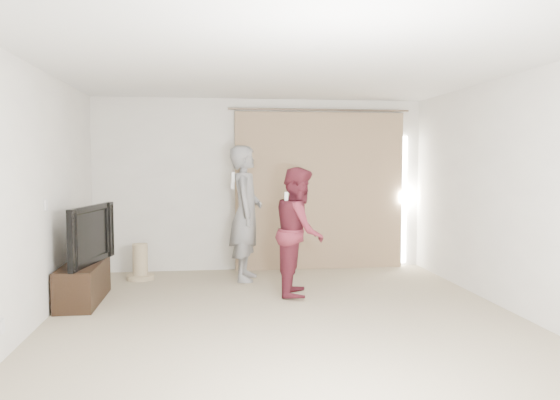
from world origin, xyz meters
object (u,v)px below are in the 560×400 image
Objects in this scene: person_man at (246,213)px; person_woman at (299,231)px; tv at (82,235)px; tv_console at (83,283)px.

person_man is 1.11m from person_woman.
person_man is at bearing 122.88° from person_woman.
tv is 2.58m from person_woman.
tv is 0.63× the size of person_man.
tv_console is 0.63× the size of person_man.
person_man reaches higher than person_woman.
tv is at bearing -178.93° from person_woman.
person_woman is (2.58, 0.05, 0.56)m from tv_console.
person_woman is at bearing -57.12° from person_man.
tv is at bearing 0.00° from tv_console.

